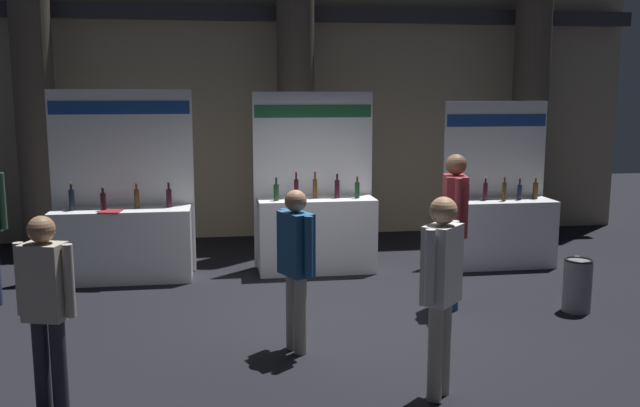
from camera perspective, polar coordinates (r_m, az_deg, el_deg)
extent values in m
plane|color=black|center=(7.98, 1.30, -9.26)|extent=(24.52, 24.52, 0.00)
cube|color=gray|center=(12.23, -2.51, 13.66)|extent=(12.26, 0.25, 6.95)
cube|color=#2D2D33|center=(11.96, -2.36, 15.43)|extent=(12.26, 0.20, 0.24)
cylinder|color=#51473D|center=(11.64, -22.73, 10.27)|extent=(0.61, 0.61, 5.76)
cylinder|color=#51473D|center=(11.38, -2.04, 11.01)|extent=(0.61, 0.61, 5.76)
cylinder|color=#51473D|center=(12.52, 17.14, 10.45)|extent=(0.61, 0.61, 5.76)
cube|color=white|center=(9.66, -16.04, -3.33)|extent=(1.82, 0.60, 0.98)
cube|color=white|center=(9.86, -16.00, 1.61)|extent=(1.92, 0.04, 2.57)
cube|color=navy|center=(9.76, -16.29, 7.65)|extent=(1.86, 0.01, 0.18)
cylinder|color=black|center=(9.65, -19.90, 0.27)|extent=(0.07, 0.07, 0.28)
cylinder|color=black|center=(9.62, -19.96, 1.31)|extent=(0.03, 0.03, 0.07)
cylinder|color=gold|center=(9.62, -19.98, 1.58)|extent=(0.03, 0.03, 0.02)
cylinder|color=black|center=(9.51, -17.54, 0.14)|extent=(0.07, 0.07, 0.24)
cylinder|color=black|center=(9.49, -17.58, 1.05)|extent=(0.03, 0.03, 0.07)
cylinder|color=gold|center=(9.49, -17.59, 1.30)|extent=(0.03, 0.03, 0.02)
cylinder|color=#472D14|center=(9.59, -14.95, 0.38)|extent=(0.07, 0.07, 0.25)
cylinder|color=#472D14|center=(9.56, -14.99, 1.35)|extent=(0.03, 0.03, 0.08)
cylinder|color=gold|center=(9.56, -15.00, 1.63)|extent=(0.03, 0.03, 0.02)
cylinder|color=black|center=(9.55, -12.42, 0.43)|extent=(0.07, 0.07, 0.25)
cylinder|color=black|center=(9.53, -12.45, 1.38)|extent=(0.03, 0.03, 0.07)
cylinder|color=black|center=(9.53, -12.46, 1.65)|extent=(0.03, 0.03, 0.02)
cube|color=maroon|center=(9.41, -16.98, -0.62)|extent=(0.31, 0.32, 0.01)
cube|color=white|center=(9.75, -0.28, -2.64)|extent=(1.65, 0.60, 1.05)
cube|color=white|center=(9.96, -0.57, 1.95)|extent=(1.73, 0.04, 2.53)
cube|color=#1E6638|center=(9.86, -0.56, 7.67)|extent=(1.68, 0.01, 0.18)
cylinder|color=#19381E|center=(9.50, -3.64, 0.92)|extent=(0.07, 0.07, 0.22)
cylinder|color=#19381E|center=(9.48, -3.65, 1.82)|extent=(0.03, 0.03, 0.08)
cylinder|color=black|center=(9.48, -3.66, 2.11)|extent=(0.03, 0.03, 0.02)
cylinder|color=black|center=(9.63, -1.98, 1.20)|extent=(0.06, 0.06, 0.28)
cylinder|color=black|center=(9.61, -1.99, 2.28)|extent=(0.03, 0.03, 0.09)
cylinder|color=red|center=(9.60, -1.99, 2.59)|extent=(0.03, 0.03, 0.02)
cylinder|color=#472D14|center=(9.69, -0.42, 1.24)|extent=(0.06, 0.06, 0.27)
cylinder|color=#472D14|center=(9.66, -0.42, 2.30)|extent=(0.03, 0.03, 0.09)
cylinder|color=red|center=(9.66, -0.42, 2.61)|extent=(0.03, 0.03, 0.02)
cylinder|color=black|center=(9.72, 1.42, 1.21)|extent=(0.07, 0.07, 0.25)
cylinder|color=black|center=(9.70, 1.43, 2.16)|extent=(0.03, 0.03, 0.07)
cylinder|color=black|center=(9.69, 1.43, 2.43)|extent=(0.03, 0.03, 0.02)
cylinder|color=#19381E|center=(9.71, 3.10, 1.11)|extent=(0.07, 0.07, 0.23)
cylinder|color=#19381E|center=(9.69, 3.11, 1.95)|extent=(0.03, 0.03, 0.06)
cylinder|color=red|center=(9.68, 3.11, 2.19)|extent=(0.03, 0.03, 0.02)
cube|color=white|center=(10.41, 14.78, -2.38)|extent=(1.50, 0.60, 0.98)
cube|color=white|center=(10.61, 14.22, 1.74)|extent=(1.57, 0.04, 2.40)
cube|color=navy|center=(10.51, 14.47, 6.70)|extent=(1.53, 0.01, 0.18)
cylinder|color=black|center=(10.14, 12.08, 0.92)|extent=(0.07, 0.07, 0.24)
cylinder|color=black|center=(10.12, 12.11, 1.84)|extent=(0.03, 0.03, 0.08)
cylinder|color=gold|center=(10.11, 12.12, 2.12)|extent=(0.03, 0.03, 0.02)
cylinder|color=black|center=(10.23, 13.55, 0.97)|extent=(0.06, 0.06, 0.25)
cylinder|color=black|center=(10.21, 13.58, 1.85)|extent=(0.03, 0.03, 0.06)
cylinder|color=gold|center=(10.21, 13.59, 2.08)|extent=(0.03, 0.03, 0.02)
cylinder|color=#472D14|center=(10.24, 15.03, 0.95)|extent=(0.06, 0.06, 0.27)
cylinder|color=#472D14|center=(10.21, 15.07, 1.86)|extent=(0.03, 0.03, 0.06)
cylinder|color=red|center=(10.21, 15.08, 2.09)|extent=(0.03, 0.03, 0.02)
cylinder|color=black|center=(10.40, 16.21, 0.90)|extent=(0.06, 0.06, 0.22)
cylinder|color=black|center=(10.38, 16.25, 1.71)|extent=(0.03, 0.03, 0.08)
cylinder|color=red|center=(10.38, 16.26, 1.96)|extent=(0.03, 0.03, 0.02)
cylinder|color=#472D14|center=(10.57, 17.43, 1.03)|extent=(0.07, 0.07, 0.24)
cylinder|color=#472D14|center=(10.55, 17.47, 1.84)|extent=(0.03, 0.03, 0.06)
cylinder|color=gold|center=(10.55, 17.48, 2.06)|extent=(0.03, 0.03, 0.02)
cylinder|color=slate|center=(8.58, 20.56, -6.43)|extent=(0.32, 0.32, 0.60)
torus|color=black|center=(8.51, 20.68, -4.39)|extent=(0.32, 0.32, 0.02)
cylinder|color=#23232D|center=(5.97, -20.83, -12.51)|extent=(0.12, 0.12, 0.77)
cylinder|color=#23232D|center=(6.04, -22.08, -12.33)|extent=(0.12, 0.12, 0.77)
cube|color=#ADA393|center=(5.79, -21.86, -6.04)|extent=(0.37, 0.31, 0.61)
sphere|color=#8C6647|center=(5.70, -22.12, -2.00)|extent=(0.21, 0.21, 0.21)
cylinder|color=#ADA393|center=(5.69, -20.09, -6.05)|extent=(0.08, 0.08, 0.58)
cylinder|color=#ADA393|center=(5.89, -23.59, -5.75)|extent=(0.08, 0.08, 0.58)
cylinder|color=#ADA393|center=(6.90, -2.32, -8.89)|extent=(0.12, 0.12, 0.78)
cylinder|color=#ADA393|center=(6.76, -1.63, -9.25)|extent=(0.12, 0.12, 0.78)
cube|color=navy|center=(6.64, -2.01, -3.36)|extent=(0.35, 0.43, 0.62)
sphere|color=#8C6647|center=(6.56, -2.03, 0.22)|extent=(0.21, 0.21, 0.21)
cylinder|color=navy|center=(6.84, -3.01, -2.87)|extent=(0.08, 0.08, 0.58)
cylinder|color=navy|center=(6.45, -0.95, -3.61)|extent=(0.08, 0.08, 0.58)
cylinder|color=#33563D|center=(8.90, -24.85, 0.17)|extent=(0.08, 0.08, 0.67)
cylinder|color=#ADA393|center=(5.86, 9.53, -12.13)|extent=(0.12, 0.12, 0.82)
cylinder|color=#ADA393|center=(5.99, 10.21, -11.66)|extent=(0.12, 0.12, 0.82)
cube|color=silver|center=(5.71, 10.08, -4.98)|extent=(0.40, 0.40, 0.65)
sphere|color=tan|center=(5.62, 10.21, -0.58)|extent=(0.23, 0.23, 0.23)
cylinder|color=silver|center=(5.51, 9.09, -5.28)|extent=(0.08, 0.08, 0.62)
cylinder|color=silver|center=(5.89, 11.01, -4.39)|extent=(0.08, 0.08, 0.62)
cylinder|color=navy|center=(8.19, 11.04, -5.72)|extent=(0.12, 0.12, 0.88)
cylinder|color=navy|center=(8.37, 10.87, -5.41)|extent=(0.12, 0.12, 0.88)
cube|color=maroon|center=(8.12, 11.12, -0.16)|extent=(0.33, 0.46, 0.70)
sphere|color=brown|center=(8.05, 11.23, 3.19)|extent=(0.24, 0.24, 0.24)
cylinder|color=maroon|center=(7.87, 11.37, -0.33)|extent=(0.08, 0.08, 0.66)
cylinder|color=maroon|center=(8.36, 10.90, 0.25)|extent=(0.08, 0.08, 0.66)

